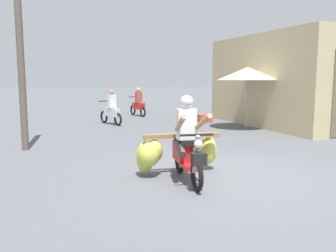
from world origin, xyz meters
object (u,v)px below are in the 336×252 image
Objects in this scene: motorbike_main_loaded at (176,149)px; utility_pole at (20,38)px; motorbike_distant_ahead_left at (138,105)px; market_umbrella_near_shop at (248,73)px; produce_crate at (205,118)px; motorbike_distant_ahead_right at (112,111)px.

motorbike_main_loaded is 0.31× the size of utility_pole.
motorbike_distant_ahead_left is 6.37m from market_umbrella_near_shop.
utility_pole is at bearing -153.96° from produce_crate.
motorbike_main_loaded reaches higher than motorbike_distant_ahead_left.
produce_crate is (4.21, 7.21, -0.37)m from motorbike_main_loaded.
motorbike_distant_ahead_left is 8.86m from utility_pole.
motorbike_main_loaded is 0.79× the size of market_umbrella_near_shop.
market_umbrella_near_shop is 4.05× the size of produce_crate.
market_umbrella_near_shop reaches higher than motorbike_distant_ahead_right.
motorbike_distant_ahead_right is at bearing -125.19° from motorbike_distant_ahead_left.
utility_pole is (-3.18, -4.21, 2.32)m from motorbike_distant_ahead_right.
market_umbrella_near_shop reaches higher than motorbike_distant_ahead_left.
utility_pole is (-5.07, -6.89, 2.32)m from motorbike_distant_ahead_left.
market_umbrella_near_shop is 2.92m from produce_crate.
produce_crate is 8.19m from utility_pole.
motorbike_distant_ahead_left is 2.87× the size of produce_crate.
produce_crate is 0.10× the size of utility_pole.
market_umbrella_near_shop is 7.71m from utility_pole.
motorbike_distant_ahead_left reaches higher than produce_crate.
utility_pole reaches higher than produce_crate.
market_umbrella_near_shop is at bearing 9.16° from utility_pole.
motorbike_main_loaded is 7.13m from market_umbrella_near_shop.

